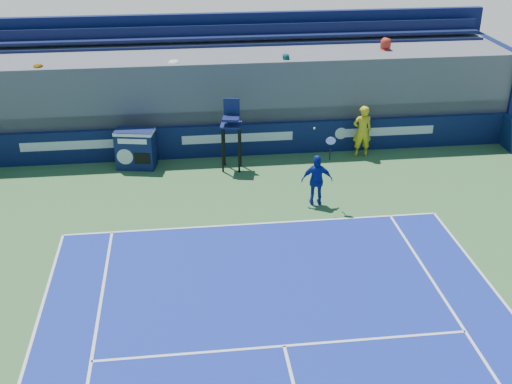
{
  "coord_description": "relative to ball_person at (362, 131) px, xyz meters",
  "views": [
    {
      "loc": [
        -1.93,
        -4.44,
        9.19
      ],
      "look_at": [
        0.0,
        11.5,
        1.25
      ],
      "focal_mm": 45.0,
      "sensor_mm": 36.0,
      "label": 1
    }
  ],
  "objects": [
    {
      "name": "match_clock",
      "position": [
        -8.05,
        -0.08,
        -0.22
      ],
      "size": [
        1.43,
        0.96,
        1.4
      ],
      "color": "#0E1948",
      "rests_on": "ground"
    },
    {
      "name": "umpire_chair",
      "position": [
        -4.76,
        -0.57,
        0.57
      ],
      "size": [
        0.81,
        0.81,
        2.48
      ],
      "color": "black",
      "rests_on": "ground"
    },
    {
      "name": "back_hoarding",
      "position": [
        -4.45,
        0.58,
        -0.36
      ],
      "size": [
        20.4,
        0.21,
        1.2
      ],
      "color": "#0B1741",
      "rests_on": "ground"
    },
    {
      "name": "tennis_player",
      "position": [
        -2.4,
        -3.59,
        -0.13
      ],
      "size": [
        0.99,
        0.52,
        2.57
      ],
      "color": "#122796",
      "rests_on": "apron"
    },
    {
      "name": "stadium_seating",
      "position": [
        -4.46,
        2.63,
        0.87
      ],
      "size": [
        21.0,
        4.05,
        4.4
      ],
      "color": "#55555B",
      "rests_on": "ground"
    },
    {
      "name": "ball_person",
      "position": [
        0.0,
        0.0,
        0.0
      ],
      "size": [
        0.7,
        0.46,
        1.9
      ],
      "primitive_type": "imported",
      "rotation": [
        0.0,
        0.0,
        3.13
      ],
      "color": "yellow",
      "rests_on": "apron"
    }
  ]
}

